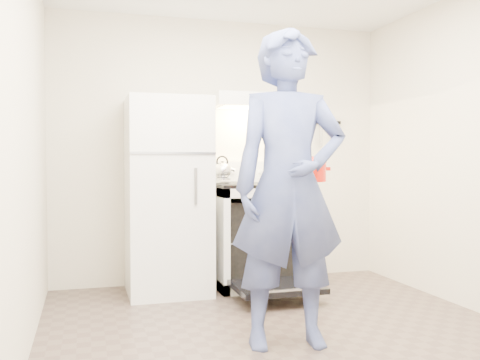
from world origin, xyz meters
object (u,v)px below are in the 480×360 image
refrigerator (168,196)px  dutch_oven (305,172)px  tea_kettle (222,170)px  person (290,188)px  stove_body (255,236)px

refrigerator → dutch_oven: bearing=-56.4°
tea_kettle → person: bearing=-89.5°
tea_kettle → person: 1.65m
stove_body → dutch_oven: 1.36m
stove_body → dutch_oven: (-0.02, -1.21, 0.62)m
refrigerator → stove_body: size_ratio=1.85×
stove_body → person: (-0.28, -1.58, 0.53)m
refrigerator → stove_body: 0.90m
stove_body → person: person is taller
tea_kettle → dutch_oven: (0.27, -1.29, 0.00)m
person → refrigerator: bearing=115.4°
person → stove_body: bearing=86.4°
tea_kettle → dutch_oven: tea_kettle is taller
stove_body → tea_kettle: bearing=165.5°
refrigerator → tea_kettle: size_ratio=6.72×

